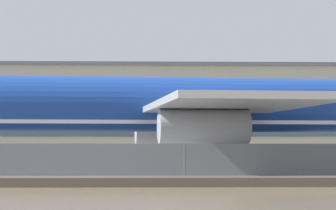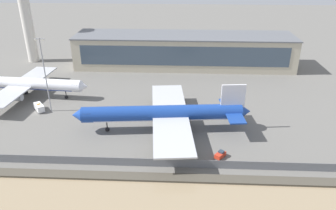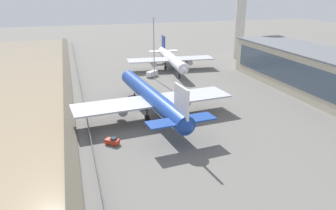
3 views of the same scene
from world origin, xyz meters
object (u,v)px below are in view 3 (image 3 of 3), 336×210
Objects in this scene: cargo_jet_blue at (152,98)px; ops_van at (152,74)px; baggage_tug at (112,141)px; passenger_jet_white at (171,59)px; control_tower at (241,12)px; apron_light_mast_apron_east at (154,45)px.

ops_van is at bearing 165.83° from cargo_jet_blue.
cargo_jet_blue is 9.64× the size of ops_van.
passenger_jet_white is at bearing 151.84° from baggage_tug.
baggage_tug is at bearing -28.16° from passenger_jet_white.
cargo_jet_blue is 1.16× the size of passenger_jet_white.
baggage_tug is 0.09× the size of control_tower.
cargo_jet_blue is 40.69m from apron_light_mast_apron_east.
apron_light_mast_apron_east reaches higher than baggage_tug.
cargo_jet_blue is 43.73m from ops_van.
cargo_jet_blue is at bearing -23.19° from passenger_jet_white.
baggage_tug is (66.02, -35.33, -4.10)m from passenger_jet_white.
control_tower is (-24.27, 52.51, 21.63)m from ops_van.
control_tower is 1.66× the size of apron_light_mast_apron_east.
control_tower reaches higher than baggage_tug.
passenger_jet_white is 18.94m from apron_light_mast_apron_east.
ops_van is at bearing -178.28° from apron_light_mast_apron_east.
passenger_jet_white is at bearing 156.81° from cargo_jet_blue.
passenger_jet_white reaches higher than ops_van.
baggage_tug is 59.93m from apron_light_mast_apron_east.
ops_van is (8.88, -11.24, -3.63)m from passenger_jet_white.
cargo_jet_blue is at bearing -43.53° from control_tower.
cargo_jet_blue is 20.61m from baggage_tug.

